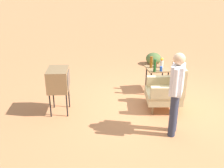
# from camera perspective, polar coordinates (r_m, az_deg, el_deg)

# --- Properties ---
(ground_plane) EXTENTS (60.00, 60.00, 0.00)m
(ground_plane) POSITION_cam_1_polar(r_m,az_deg,el_deg) (6.42, 9.25, -4.83)
(ground_plane) COLOR #C17A4C
(armchair) EXTENTS (0.86, 0.87, 1.06)m
(armchair) POSITION_cam_1_polar(r_m,az_deg,el_deg) (6.19, 11.88, -1.00)
(armchair) COLOR #937047
(armchair) RESTS_ON ground
(side_table) EXTENTS (0.56, 0.56, 0.65)m
(side_table) POSITION_cam_1_polar(r_m,az_deg,el_deg) (7.05, 9.65, 2.62)
(side_table) COLOR black
(side_table) RESTS_ON ground
(tv_on_stand) EXTENTS (0.64, 0.50, 1.03)m
(tv_on_stand) POSITION_cam_1_polar(r_m,az_deg,el_deg) (5.91, -11.42, 0.87)
(tv_on_stand) COLOR black
(tv_on_stand) RESTS_ON ground
(person_standing) EXTENTS (0.51, 0.36, 1.64)m
(person_standing) POSITION_cam_1_polar(r_m,az_deg,el_deg) (5.07, 13.59, -1.17)
(person_standing) COLOR #2D3347
(person_standing) RESTS_ON ground
(bottle_wine_green) EXTENTS (0.07, 0.07, 0.32)m
(bottle_wine_green) POSITION_cam_1_polar(r_m,az_deg,el_deg) (6.71, 9.16, 3.94)
(bottle_wine_green) COLOR #1E5623
(bottle_wine_green) RESTS_ON side_table
(bottle_tall_amber) EXTENTS (0.07, 0.07, 0.30)m
(bottle_tall_amber) POSITION_cam_1_polar(r_m,az_deg,el_deg) (6.98, 8.38, 4.67)
(bottle_tall_amber) COLOR brown
(bottle_tall_amber) RESTS_ON side_table
(soda_can_red) EXTENTS (0.07, 0.07, 0.12)m
(soda_can_red) POSITION_cam_1_polar(r_m,az_deg,el_deg) (7.12, 9.34, 4.20)
(soda_can_red) COLOR red
(soda_can_red) RESTS_ON side_table
(soda_can_blue) EXTENTS (0.07, 0.07, 0.12)m
(soda_can_blue) POSITION_cam_1_polar(r_m,az_deg,el_deg) (6.79, 10.46, 3.22)
(soda_can_blue) COLOR blue
(soda_can_blue) RESTS_ON side_table
(flower_vase) EXTENTS (0.15, 0.09, 0.27)m
(flower_vase) POSITION_cam_1_polar(r_m,az_deg,el_deg) (7.04, 10.60, 4.65)
(flower_vase) COLOR silver
(flower_vase) RESTS_ON side_table
(shrub_mid) EXTENTS (0.53, 0.53, 0.41)m
(shrub_mid) POSITION_cam_1_polar(r_m,az_deg,el_deg) (9.32, 8.90, 5.39)
(shrub_mid) COLOR #516B38
(shrub_mid) RESTS_ON ground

